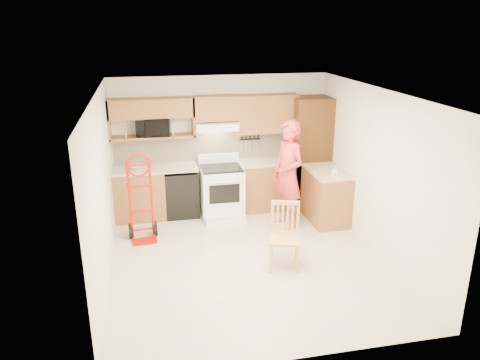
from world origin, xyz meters
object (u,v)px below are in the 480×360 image
object	(u,v)px
hand_truck	(141,202)
dining_chair	(285,237)
person	(288,175)
microwave	(153,127)
range	(222,188)

from	to	relation	value
hand_truck	dining_chair	bearing A→B (deg)	-38.61
hand_truck	dining_chair	xyz separation A→B (m)	(2.00, -1.33, -0.18)
person	dining_chair	size ratio (longest dim) A/B	1.96
microwave	range	bearing A→B (deg)	-13.19
microwave	person	bearing A→B (deg)	-18.20
dining_chair	range	bearing A→B (deg)	123.15
person	hand_truck	distance (m)	2.48
hand_truck	dining_chair	distance (m)	2.41
range	dining_chair	bearing A→B (deg)	-73.96
microwave	range	distance (m)	1.64
person	dining_chair	distance (m)	1.54
range	dining_chair	world-z (taller)	range
range	hand_truck	world-z (taller)	hand_truck
person	hand_truck	bearing A→B (deg)	-108.63
range	dining_chair	size ratio (longest dim) A/B	1.16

